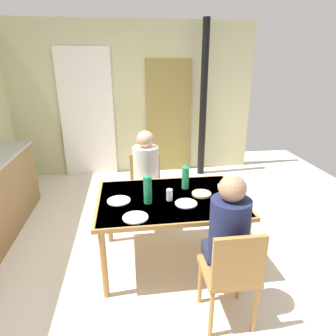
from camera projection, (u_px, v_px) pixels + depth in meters
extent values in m
plane|color=silver|center=(142.00, 259.00, 3.08)|extent=(7.08, 7.08, 0.00)
cube|color=#C0BF90|center=(131.00, 100.00, 5.16)|extent=(4.36, 0.10, 2.60)
cube|color=olive|center=(169.00, 117.00, 5.28)|extent=(0.80, 0.05, 2.00)
cylinder|color=black|center=(203.00, 102.00, 4.99)|extent=(0.12, 0.12, 2.60)
cube|color=white|center=(87.00, 114.00, 5.04)|extent=(0.90, 0.03, 2.19)
cube|color=#A5753C|center=(170.00, 199.00, 2.85)|extent=(1.40, 0.99, 0.04)
cube|color=#E4B663|center=(170.00, 198.00, 2.84)|extent=(1.35, 0.95, 0.00)
cylinder|color=#A5753C|center=(104.00, 264.00, 2.49)|extent=(0.06, 0.06, 0.68)
cylinder|color=#A5753C|center=(246.00, 252.00, 2.66)|extent=(0.06, 0.06, 0.68)
cylinder|color=#A5753C|center=(109.00, 215.00, 3.28)|extent=(0.06, 0.06, 0.68)
cylinder|color=#A5753C|center=(218.00, 208.00, 3.45)|extent=(0.06, 0.06, 0.68)
cube|color=#A5753C|center=(228.00, 271.00, 2.26)|extent=(0.40, 0.40, 0.04)
cube|color=#A5753C|center=(239.00, 263.00, 2.02)|extent=(0.38, 0.04, 0.42)
cylinder|color=#A5753C|center=(200.00, 283.00, 2.48)|extent=(0.04, 0.04, 0.41)
cylinder|color=#A5753C|center=(239.00, 279.00, 2.52)|extent=(0.04, 0.04, 0.41)
cylinder|color=#A5753C|center=(211.00, 315.00, 2.16)|extent=(0.04, 0.04, 0.41)
cylinder|color=#A5753C|center=(255.00, 310.00, 2.21)|extent=(0.04, 0.04, 0.41)
cube|color=#A5753C|center=(146.00, 191.00, 3.63)|extent=(0.40, 0.40, 0.04)
cube|color=#A5753C|center=(145.00, 170.00, 3.72)|extent=(0.38, 0.04, 0.42)
cylinder|color=#A5753C|center=(162.00, 214.00, 3.58)|extent=(0.04, 0.04, 0.41)
cylinder|color=#A5753C|center=(134.00, 216.00, 3.53)|extent=(0.04, 0.04, 0.41)
cylinder|color=#A5753C|center=(159.00, 202.00, 3.89)|extent=(0.04, 0.04, 0.41)
cylinder|color=#A5753C|center=(133.00, 203.00, 3.85)|extent=(0.04, 0.04, 0.41)
cube|color=#242A42|center=(222.00, 251.00, 2.38)|extent=(0.30, 0.22, 0.12)
cylinder|color=#1E2347|center=(229.00, 231.00, 2.19)|extent=(0.30, 0.30, 0.52)
sphere|color=#A87A5B|center=(233.00, 188.00, 2.07)|extent=(0.20, 0.20, 0.20)
cube|color=white|center=(147.00, 192.00, 3.46)|extent=(0.30, 0.22, 0.12)
cylinder|color=silver|center=(146.00, 168.00, 3.47)|extent=(0.30, 0.30, 0.52)
sphere|color=tan|center=(145.00, 139.00, 3.35)|extent=(0.20, 0.20, 0.20)
cylinder|color=#28985B|center=(185.00, 178.00, 3.01)|extent=(0.07, 0.07, 0.23)
cone|color=#209058|center=(186.00, 166.00, 2.96)|extent=(0.05, 0.05, 0.03)
cylinder|color=#1E7D4E|center=(148.00, 190.00, 2.69)|extent=(0.08, 0.08, 0.26)
cone|color=#268651|center=(147.00, 175.00, 2.64)|extent=(0.05, 0.05, 0.04)
cylinder|color=white|center=(186.00, 203.00, 2.71)|extent=(0.20, 0.20, 0.01)
cylinder|color=white|center=(135.00, 217.00, 2.47)|extent=(0.22, 0.22, 0.01)
cylinder|color=white|center=(119.00, 201.00, 2.76)|extent=(0.22, 0.22, 0.01)
cylinder|color=silver|center=(169.00, 195.00, 2.77)|extent=(0.06, 0.06, 0.11)
cylinder|color=#DBB77A|center=(201.00, 194.00, 2.89)|extent=(0.19, 0.19, 0.02)
cube|color=silver|center=(219.00, 187.00, 3.08)|extent=(0.05, 0.15, 0.00)
cube|color=silver|center=(229.00, 213.00, 2.54)|extent=(0.15, 0.05, 0.00)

